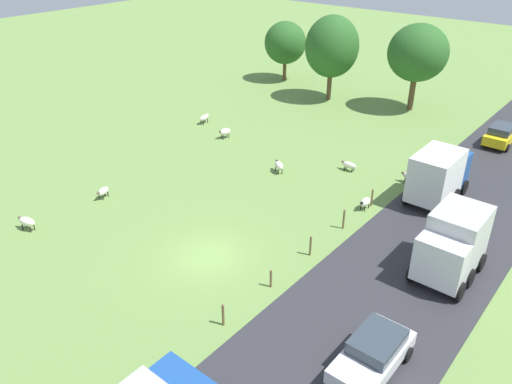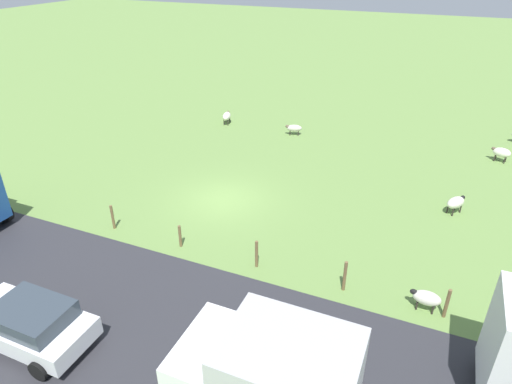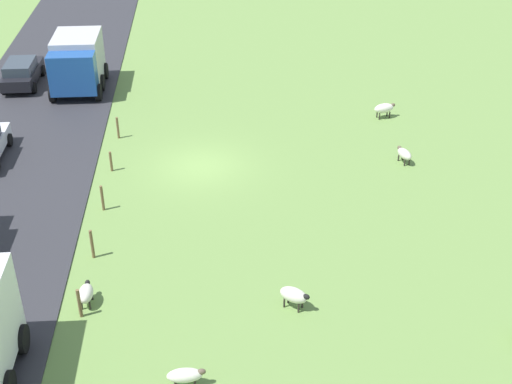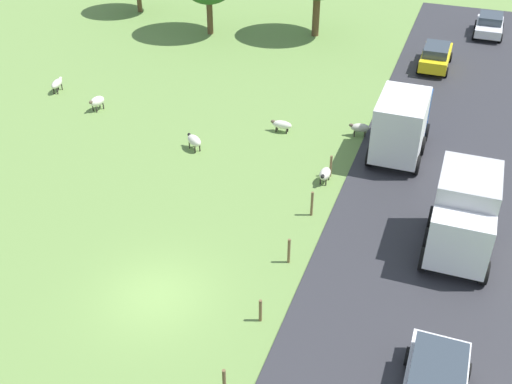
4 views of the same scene
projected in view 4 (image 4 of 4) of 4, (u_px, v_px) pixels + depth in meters
ground_plane at (157, 295)px, 24.00m from camera, size 160.00×160.00×0.00m
road_strip at (390, 357)px, 21.46m from camera, size 8.00×80.00×0.06m
sheep_0 at (360, 128)px, 34.06m from camera, size 1.18×0.65×0.76m
sheep_1 at (97, 101)px, 36.63m from camera, size 0.80×1.14×0.85m
sheep_2 at (57, 84)px, 38.74m from camera, size 0.66×1.31×0.78m
sheep_4 at (325, 174)px, 30.25m from camera, size 0.53×1.06×0.75m
sheep_6 at (282, 125)px, 34.49m from camera, size 1.21×0.48×0.68m
sheep_7 at (194, 141)px, 32.82m from camera, size 1.16×1.03×0.83m
fence_post_0 at (224, 382)px, 19.89m from camera, size 0.12×0.12×1.17m
fence_post_1 at (260, 311)px, 22.63m from camera, size 0.12×0.12×1.01m
fence_post_2 at (289, 251)px, 25.27m from camera, size 0.12×0.12×1.19m
fence_post_3 at (312, 204)px, 27.95m from camera, size 0.12×0.12×1.26m
fence_post_4 at (331, 166)px, 30.67m from camera, size 0.12×0.12×1.17m
truck_0 at (401, 123)px, 31.67m from camera, size 2.64×4.90×3.41m
truck_1 at (463, 215)px, 25.09m from camera, size 2.65×4.21×3.53m
car_1 at (436, 56)px, 41.53m from camera, size 1.99×4.19×1.63m
car_2 at (435, 384)px, 19.51m from camera, size 2.12×4.15×1.52m
car_3 at (489, 25)px, 46.72m from camera, size 2.11×3.89×1.48m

